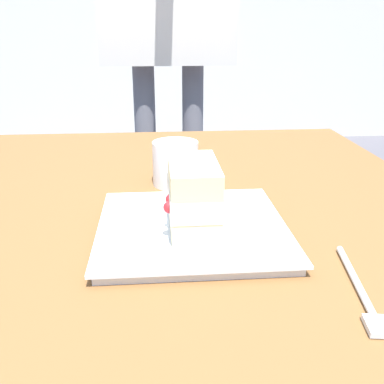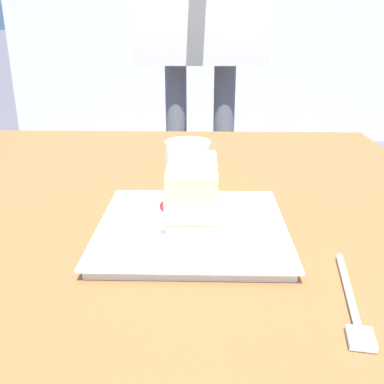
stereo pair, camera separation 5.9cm
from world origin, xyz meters
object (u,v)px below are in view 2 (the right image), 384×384
(dessert_fork, at_px, (351,302))
(coffee_cup, at_px, (188,162))
(dessert_plate, at_px, (192,229))
(cake_slice, at_px, (192,196))
(patio_table, at_px, (109,374))

(dessert_fork, distance_m, coffee_cup, 0.41)
(dessert_plate, height_order, coffee_cup, coffee_cup)
(cake_slice, height_order, dessert_fork, cake_slice)
(dessert_plate, xyz_separation_m, coffee_cup, (0.21, 0.01, 0.03))
(patio_table, relative_size, coffee_cup, 20.02)
(dessert_fork, xyz_separation_m, coffee_cup, (0.37, 0.18, 0.04))
(cake_slice, relative_size, dessert_fork, 0.69)
(cake_slice, distance_m, coffee_cup, 0.22)
(dessert_plate, height_order, cake_slice, cake_slice)
(patio_table, height_order, coffee_cup, coffee_cup)
(dessert_fork, bearing_deg, cake_slice, 48.70)
(dessert_plate, relative_size, dessert_fork, 1.49)
(patio_table, xyz_separation_m, dessert_fork, (0.02, -0.25, 0.08))
(patio_table, height_order, dessert_fork, dessert_fork)
(patio_table, xyz_separation_m, cake_slice, (0.17, -0.08, 0.14))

